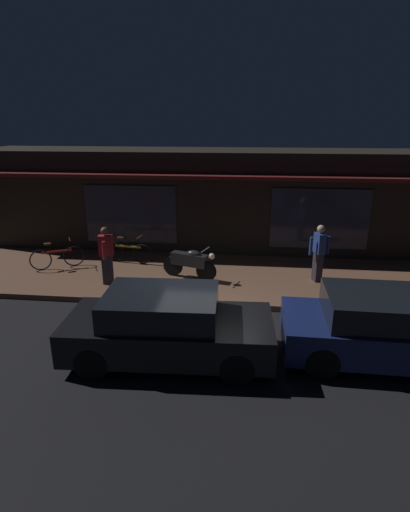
# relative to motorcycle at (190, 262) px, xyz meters

# --- Properties ---
(ground_plane) EXTENTS (60.00, 60.00, 0.00)m
(ground_plane) POSITION_rel_motorcycle_xyz_m (0.79, -2.67, -0.65)
(ground_plane) COLOR black
(sidewalk_slab) EXTENTS (18.00, 4.00, 0.15)m
(sidewalk_slab) POSITION_rel_motorcycle_xyz_m (0.79, 0.33, -0.57)
(sidewalk_slab) COLOR brown
(sidewalk_slab) RESTS_ON ground_plane
(storefront_building) EXTENTS (18.00, 3.30, 3.60)m
(storefront_building) POSITION_rel_motorcycle_xyz_m (0.79, 3.72, 1.16)
(storefront_building) COLOR black
(storefront_building) RESTS_ON ground_plane
(motorcycle) EXTENTS (1.65, 0.76, 0.97)m
(motorcycle) POSITION_rel_motorcycle_xyz_m (0.00, 0.00, 0.00)
(motorcycle) COLOR black
(motorcycle) RESTS_ON sidewalk_slab
(bicycle_parked) EXTENTS (1.65, 0.42, 0.91)m
(bicycle_parked) POSITION_rel_motorcycle_xyz_m (-2.22, 1.17, -0.14)
(bicycle_parked) COLOR black
(bicycle_parked) RESTS_ON sidewalk_slab
(bicycle_extra) EXTENTS (1.47, 0.84, 0.91)m
(bicycle_extra) POSITION_rel_motorcycle_xyz_m (-4.29, 0.42, -0.14)
(bicycle_extra) COLOR black
(bicycle_extra) RESTS_ON sidewalk_slab
(person_photographer) EXTENTS (0.41, 0.62, 1.67)m
(person_photographer) POSITION_rel_motorcycle_xyz_m (-2.28, -0.65, 0.38)
(person_photographer) COLOR #28232D
(person_photographer) RESTS_ON sidewalk_slab
(person_bystander) EXTENTS (0.61, 0.43, 1.67)m
(person_bystander) POSITION_rel_motorcycle_xyz_m (3.69, 0.21, 0.38)
(person_bystander) COLOR #28232D
(person_bystander) RESTS_ON sidewalk_slab
(parked_car_near) EXTENTS (4.17, 1.93, 1.42)m
(parked_car_near) POSITION_rel_motorcycle_xyz_m (0.10, -4.00, 0.06)
(parked_car_near) COLOR black
(parked_car_near) RESTS_ON ground_plane
(parked_car_far) EXTENTS (4.13, 1.85, 1.42)m
(parked_car_far) POSITION_rel_motorcycle_xyz_m (4.43, -3.61, 0.06)
(parked_car_far) COLOR black
(parked_car_far) RESTS_ON ground_plane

